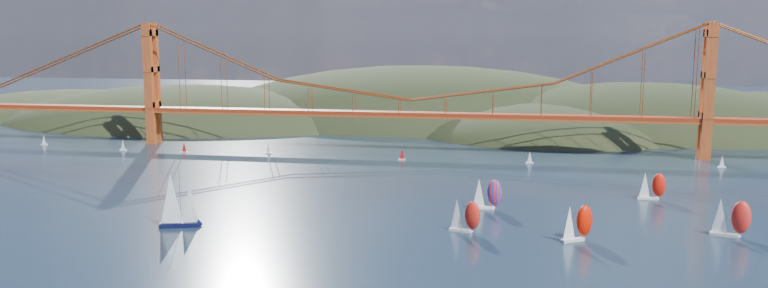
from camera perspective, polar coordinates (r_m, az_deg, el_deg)
headlands at (r=421.05m, az=10.07°, el=-0.23°), size 725.00×225.00×96.00m
bridge at (r=322.05m, az=1.78°, el=5.19°), size 552.00×12.00×55.00m
sloop_navy at (r=205.89m, az=-15.52°, el=-4.23°), size 10.71×7.48×15.83m
racer_0 at (r=195.29m, az=6.13°, el=-5.41°), size 8.43×4.81×9.45m
racer_1 at (r=192.00m, az=14.46°, el=-5.79°), size 8.81×7.29×10.12m
racer_2 at (r=209.03m, az=24.85°, el=-5.07°), size 9.60×5.62×10.76m
racer_3 at (r=244.88m, az=19.71°, el=-2.99°), size 8.28×3.56×9.42m
racer_rwb at (r=220.58m, az=7.80°, el=-3.74°), size 8.77×3.70×9.98m
distant_boat_0 at (r=373.62m, az=-24.49°, el=0.30°), size 3.00×2.00×4.70m
distant_boat_1 at (r=343.69m, az=-19.27°, el=-0.07°), size 3.00×2.00×4.70m
distant_boat_2 at (r=329.41m, az=-14.99°, el=-0.24°), size 3.00×2.00×4.70m
distant_boat_3 at (r=319.73m, az=-8.81°, el=-0.31°), size 3.00×2.00×4.70m
distant_boat_4 at (r=311.72m, az=24.36°, el=-1.22°), size 3.00×2.00×4.70m
distant_boat_8 at (r=298.57m, az=11.04°, el=-1.01°), size 3.00×2.00×4.70m
distant_boat_9 at (r=300.76m, az=1.38°, el=-0.78°), size 3.00×2.00×4.70m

